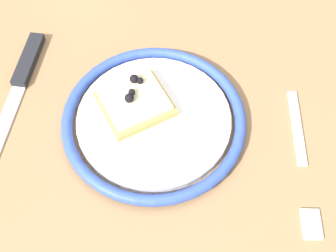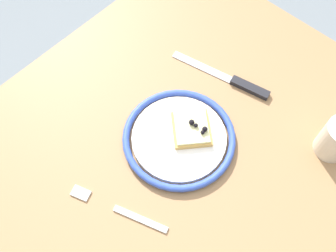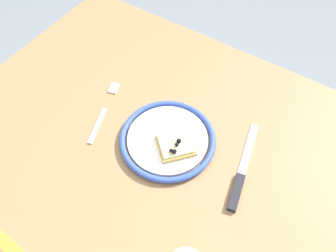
# 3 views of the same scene
# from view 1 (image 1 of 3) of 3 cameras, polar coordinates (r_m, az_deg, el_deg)

# --- Properties ---
(dining_table) EXTENTS (1.00, 0.82, 0.77)m
(dining_table) POSITION_cam_1_polar(r_m,az_deg,el_deg) (0.66, 3.01, -3.32)
(dining_table) COLOR #936D47
(dining_table) RESTS_ON ground_plane
(plate) EXTENTS (0.23, 0.23, 0.02)m
(plate) POSITION_cam_1_polar(r_m,az_deg,el_deg) (0.57, -1.80, 0.77)
(plate) COLOR white
(plate) RESTS_ON dining_table
(pizza_slice_near) EXTENTS (0.11, 0.11, 0.03)m
(pizza_slice_near) POSITION_cam_1_polar(r_m,az_deg,el_deg) (0.57, -4.21, 3.04)
(pizza_slice_near) COLOR tan
(pizza_slice_near) RESTS_ON plate
(knife) EXTENTS (0.07, 0.24, 0.01)m
(knife) POSITION_cam_1_polar(r_m,az_deg,el_deg) (0.64, -18.12, 5.72)
(knife) COLOR silver
(knife) RESTS_ON dining_table
(fork) EXTENTS (0.08, 0.20, 0.00)m
(fork) POSITION_cam_1_polar(r_m,az_deg,el_deg) (0.57, 16.63, -4.27)
(fork) COLOR #BDBDBD
(fork) RESTS_ON dining_table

